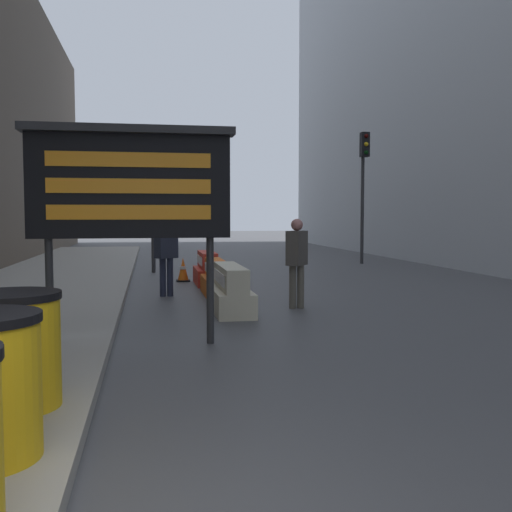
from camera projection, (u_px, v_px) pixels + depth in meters
name	position (u px, v px, depth m)	size (l,w,h in m)	color
barrel_drum_back	(13.00, 350.00, 4.89)	(0.79, 0.79, 0.95)	yellow
message_board	(130.00, 184.00, 7.68)	(2.68, 0.36, 2.84)	#28282B
jersey_barrier_cream	(230.00, 292.00, 10.57)	(0.64, 1.95, 0.82)	beige
jersey_barrier_orange_far	(217.00, 280.00, 12.76)	(0.55, 1.81, 0.75)	orange
jersey_barrier_red_striped	(207.00, 270.00, 14.77)	(0.60, 1.64, 0.80)	red
traffic_cone_near	(183.00, 270.00, 15.40)	(0.34, 0.34, 0.61)	black
traffic_cone_mid	(240.00, 283.00, 11.98)	(0.39, 0.39, 0.70)	black
traffic_light_near_curb	(153.00, 173.00, 17.51)	(0.28, 0.44, 4.06)	#2D2D30
traffic_light_far_side	(364.00, 170.00, 20.72)	(0.28, 0.45, 4.55)	#2D2D30
pedestrian_worker	(166.00, 250.00, 12.55)	(0.51, 0.45, 1.67)	#23283D
pedestrian_passerby	(297.00, 256.00, 10.94)	(0.47, 0.50, 1.64)	#514C42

